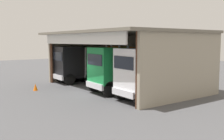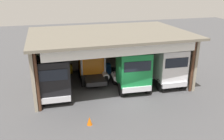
% 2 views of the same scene
% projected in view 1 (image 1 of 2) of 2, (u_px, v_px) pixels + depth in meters
% --- Properties ---
extents(ground_plane, '(80.00, 80.00, 0.00)m').
position_uv_depth(ground_plane, '(83.00, 93.00, 20.84)').
color(ground_plane, '#4C4C4F').
rests_on(ground_plane, ground).
extents(workshop_shed, '(13.50, 9.07, 4.79)m').
position_uv_depth(workshop_shed, '(129.00, 49.00, 23.24)').
color(workshop_shed, '#9E937F').
rests_on(workshop_shed, ground).
extents(truck_black_left_bay, '(2.57, 4.49, 3.49)m').
position_uv_depth(truck_black_left_bay, '(71.00, 64.00, 25.62)').
color(truck_black_left_bay, black).
rests_on(truck_black_left_bay, ground).
extents(truck_orange_yard_outside, '(2.59, 4.44, 3.64)m').
position_uv_depth(truck_orange_yard_outside, '(122.00, 65.00, 24.62)').
color(truck_orange_yard_outside, orange).
rests_on(truck_orange_yard_outside, ground).
extents(truck_green_center_left_bay, '(2.81, 5.06, 3.70)m').
position_uv_depth(truck_green_center_left_bay, '(110.00, 70.00, 20.47)').
color(truck_green_center_left_bay, '#197F3D').
rests_on(truck_green_center_left_bay, ground).
extents(truck_white_right_bay, '(2.59, 4.62, 3.54)m').
position_uv_depth(truck_white_right_bay, '(139.00, 74.00, 17.73)').
color(truck_white_right_bay, white).
rests_on(truck_white_right_bay, ground).
extents(oil_drum, '(0.58, 0.58, 0.87)m').
position_uv_depth(oil_drum, '(129.00, 76.00, 27.72)').
color(oil_drum, gold).
rests_on(oil_drum, ground).
extents(tool_cart, '(0.90, 0.60, 1.00)m').
position_uv_depth(tool_cart, '(145.00, 80.00, 24.18)').
color(tool_cart, '#1E59A5').
rests_on(tool_cart, ground).
extents(traffic_cone, '(0.36, 0.36, 0.56)m').
position_uv_depth(traffic_cone, '(35.00, 87.00, 21.74)').
color(traffic_cone, orange).
rests_on(traffic_cone, ground).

